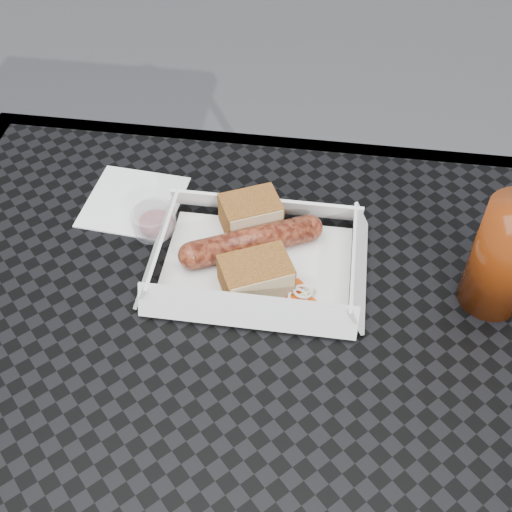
{
  "coord_description": "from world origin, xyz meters",
  "views": [
    {
      "loc": [
        0.09,
        -0.35,
        1.32
      ],
      "look_at": [
        0.03,
        0.14,
        0.78
      ],
      "focal_mm": 45.0,
      "sensor_mm": 36.0,
      "label": 1
    }
  ],
  "objects_px": {
    "food_tray": "(257,265)",
    "drink_glass": "(505,257)",
    "patio_table": "(217,406)",
    "bratwurst": "(252,242)"
  },
  "relations": [
    {
      "from": "bratwurst",
      "to": "drink_glass",
      "type": "xyz_separation_m",
      "value": [
        0.28,
        -0.03,
        0.05
      ]
    },
    {
      "from": "patio_table",
      "to": "drink_glass",
      "type": "bearing_deg",
      "value": 25.33
    },
    {
      "from": "food_tray",
      "to": "drink_glass",
      "type": "height_order",
      "value": "drink_glass"
    },
    {
      "from": "patio_table",
      "to": "food_tray",
      "type": "distance_m",
      "value": 0.17
    },
    {
      "from": "food_tray",
      "to": "patio_table",
      "type": "bearing_deg",
      "value": -99.84
    },
    {
      "from": "bratwurst",
      "to": "food_tray",
      "type": "bearing_deg",
      "value": -65.39
    },
    {
      "from": "food_tray",
      "to": "drink_glass",
      "type": "distance_m",
      "value": 0.28
    },
    {
      "from": "food_tray",
      "to": "drink_glass",
      "type": "xyz_separation_m",
      "value": [
        0.27,
        -0.01,
        0.07
      ]
    },
    {
      "from": "patio_table",
      "to": "drink_glass",
      "type": "distance_m",
      "value": 0.36
    },
    {
      "from": "drink_glass",
      "to": "bratwurst",
      "type": "bearing_deg",
      "value": 173.76
    }
  ]
}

